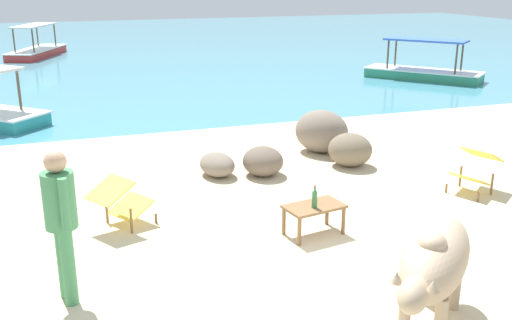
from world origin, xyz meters
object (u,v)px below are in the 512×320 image
(cow, at_px, (434,261))
(deck_chair_near, at_px, (476,168))
(bottle, at_px, (315,199))
(boat_red, at_px, (37,50))
(deck_chair_far, at_px, (121,200))
(low_bench_table, at_px, (314,210))
(boat_green, at_px, (423,71))
(person_standing, at_px, (61,215))

(cow, bearing_deg, deck_chair_near, -178.11)
(bottle, relative_size, boat_red, 0.08)
(deck_chair_far, bearing_deg, deck_chair_near, -35.76)
(bottle, xyz_separation_m, boat_red, (-3.65, 19.67, -0.27))
(cow, xyz_separation_m, low_bench_table, (-0.17, 2.30, -0.38))
(deck_chair_near, bearing_deg, boat_green, -143.85)
(low_bench_table, height_order, boat_green, boat_green)
(low_bench_table, bearing_deg, person_standing, -178.24)
(boat_green, bearing_deg, person_standing, -87.36)
(boat_red, bearing_deg, bottle, 33.28)
(person_standing, bearing_deg, boat_green, -150.10)
(deck_chair_far, bearing_deg, bottle, -57.52)
(cow, distance_m, bottle, 2.24)
(cow, xyz_separation_m, deck_chair_far, (-2.49, 3.35, -0.33))
(cow, distance_m, low_bench_table, 2.34)
(boat_green, bearing_deg, boat_red, -169.58)
(deck_chair_near, xyz_separation_m, boat_green, (5.22, 9.12, -0.13))
(person_standing, xyz_separation_m, boat_red, (-0.62, 20.25, -0.70))
(cow, relative_size, low_bench_table, 2.00)
(boat_red, bearing_deg, boat_green, 73.24)
(bottle, xyz_separation_m, deck_chair_far, (-2.29, 1.12, -0.14))
(bottle, xyz_separation_m, deck_chair_near, (3.05, 0.72, -0.14))
(low_bench_table, bearing_deg, boat_green, 39.56)
(cow, relative_size, deck_chair_near, 1.81)
(cow, relative_size, bottle, 5.59)
(bottle, distance_m, deck_chair_near, 3.13)
(bottle, bearing_deg, low_bench_table, 65.84)
(deck_chair_far, distance_m, boat_green, 13.70)
(deck_chair_far, relative_size, person_standing, 0.57)
(low_bench_table, bearing_deg, deck_chair_far, 145.46)
(cow, height_order, bottle, cow)
(low_bench_table, height_order, boat_red, boat_red)
(cow, height_order, deck_chair_far, cow)
(low_bench_table, height_order, person_standing, person_standing)
(deck_chair_near, relative_size, boat_red, 0.24)
(low_bench_table, xyz_separation_m, deck_chair_near, (3.01, 0.65, 0.05))
(boat_green, bearing_deg, deck_chair_near, -69.84)
(cow, distance_m, deck_chair_near, 4.11)
(bottle, xyz_separation_m, person_standing, (-3.03, -0.58, 0.42))
(deck_chair_far, bearing_deg, person_standing, -144.89)
(bottle, height_order, deck_chair_far, bottle)
(boat_red, xyz_separation_m, boat_green, (11.92, -9.83, 0.00))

